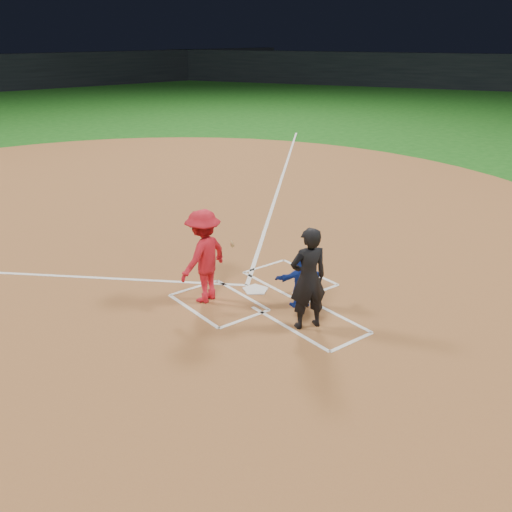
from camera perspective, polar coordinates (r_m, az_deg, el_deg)
ground at (r=12.30m, az=-0.05°, el=-3.47°), size 120.00×120.00×0.00m
home_plate_dirt at (r=17.09m, az=-12.58°, el=3.38°), size 28.00×28.00×0.01m
stadium_wall_right at (r=58.94m, az=18.85°, el=17.09°), size 31.04×52.56×3.20m
home_plate at (r=12.29m, az=-0.05°, el=-3.39°), size 0.60×0.60×0.02m
catcher at (r=11.44m, az=4.52°, el=-2.42°), size 1.08×0.72×1.11m
umpire at (r=10.46m, az=5.24°, el=-2.26°), size 0.83×0.67×1.97m
chalk_markings at (r=16.48m, az=-11.48°, el=2.81°), size 28.35×17.32×0.01m
batter_at_plate at (r=11.53m, az=-5.25°, el=-0.01°), size 1.57×1.06×1.94m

